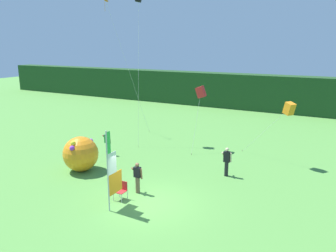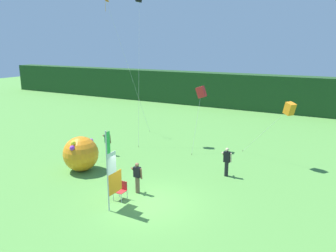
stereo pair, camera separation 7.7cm
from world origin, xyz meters
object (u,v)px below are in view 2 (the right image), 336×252
kite_orange_box_1 (289,109)px  kite_red_box_3 (201,92)px  banner_flag (112,171)px  kite_orange_diamond_2 (109,9)px  person_far_left (227,161)px  inflatable_balloon (81,154)px  person_near_banner (137,177)px  folding_chair (121,189)px  person_mid_field (108,142)px

kite_orange_box_1 → kite_red_box_3: kite_red_box_3 is taller
banner_flag → kite_orange_diamond_2: 16.92m
person_far_left → kite_orange_box_1: kite_orange_box_1 is taller
inflatable_balloon → kite_orange_diamond_2: 13.41m
inflatable_balloon → kite_orange_diamond_2: size_ratio=0.18×
banner_flag → person_near_banner: (0.08, 1.92, -0.95)m
person_far_left → folding_chair: 6.34m
banner_flag → person_far_left: bearing=61.7°
person_near_banner → person_mid_field: (-5.17, 4.10, 0.01)m
person_mid_field → person_far_left: size_ratio=0.97×
banner_flag → kite_red_box_3: bearing=90.6°
banner_flag → inflatable_balloon: size_ratio=1.81×
inflatable_balloon → kite_red_box_3: size_ratio=0.46×
banner_flag → person_far_left: 7.09m
folding_chair → kite_orange_diamond_2: kite_orange_diamond_2 is taller
kite_orange_diamond_2 → banner_flag: bearing=-52.6°
banner_flag → inflatable_balloon: 5.45m
banner_flag → person_mid_field: size_ratio=2.32×
inflatable_balloon → kite_orange_box_1: bearing=32.8°
person_far_left → person_near_banner: bearing=-127.3°
folding_chair → person_far_left: bearing=56.0°
person_near_banner → person_far_left: person_far_left is taller
person_mid_field → folding_chair: (4.87, -5.08, -0.35)m
person_far_left → banner_flag: bearing=-118.3°
folding_chair → kite_red_box_3: size_ratio=0.20×
banner_flag → person_far_left: (3.33, 6.19, -0.91)m
inflatable_balloon → kite_red_box_3: 9.25m
kite_orange_box_1 → person_far_left: bearing=-127.1°
person_mid_field → inflatable_balloon: 3.19m
folding_chair → person_near_banner: bearing=73.4°
person_near_banner → person_far_left: bearing=52.7°
kite_orange_box_1 → kite_orange_diamond_2: size_ratio=0.35×
person_mid_field → kite_red_box_3: size_ratio=0.36×
person_near_banner → kite_orange_box_1: size_ratio=0.40×
banner_flag → person_mid_field: banner_flag is taller
person_mid_field → folding_chair: 7.05m
kite_red_box_3 → banner_flag: bearing=-89.4°
person_far_left → kite_orange_diamond_2: size_ratio=0.15×
folding_chair → kite_orange_box_1: size_ratio=0.22×
person_far_left → kite_orange_box_1: (2.63, 3.48, 2.68)m
person_mid_field → folding_chair: size_ratio=1.83×
person_mid_field → banner_flag: bearing=-49.8°
banner_flag → inflatable_balloon: (-4.56, 2.88, -0.76)m
person_mid_field → inflatable_balloon: inflatable_balloon is taller
folding_chair → kite_red_box_3: 10.11m
person_far_left → kite_red_box_3: kite_red_box_3 is taller
person_near_banner → kite_orange_box_1: kite_orange_box_1 is taller
person_near_banner → person_mid_field: 6.60m
person_far_left → folding_chair: bearing=-124.0°
inflatable_balloon → kite_orange_diamond_2: bearing=116.5°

